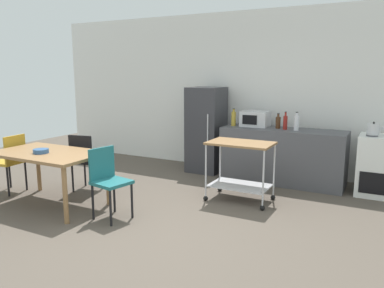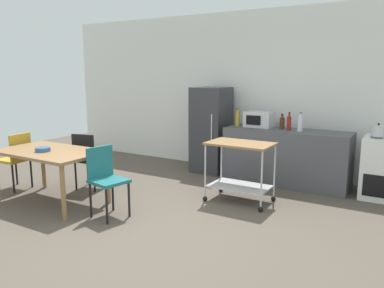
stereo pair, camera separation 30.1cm
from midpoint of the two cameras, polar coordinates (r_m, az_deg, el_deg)
ground_plane at (r=4.72m, az=-5.34°, el=-11.99°), size 12.00×12.00×0.00m
back_wall at (r=7.19m, az=9.93°, el=7.58°), size 8.40×0.12×2.90m
kitchen_counter at (r=6.47m, az=15.13°, el=-1.90°), size 2.00×0.64×0.90m
dining_table at (r=5.61m, az=-18.91°, el=-1.71°), size 1.50×0.90×0.75m
chair_mustard at (r=6.47m, az=-23.53°, el=-1.81°), size 0.44×0.44×0.89m
chair_black at (r=6.12m, az=-13.88°, el=-1.89°), size 0.47×0.47×0.89m
chair_teal at (r=4.93m, az=-11.01°, el=-4.80°), size 0.47×0.47×0.89m
refrigerator at (r=7.03m, az=4.08°, el=2.11°), size 0.60×0.63×1.55m
kitchen_cart at (r=5.43m, az=8.76°, el=-2.69°), size 0.91×0.57×0.85m
bottle_wine at (r=6.64m, az=8.10°, el=3.75°), size 0.08×0.08×0.30m
microwave at (r=6.61m, az=11.30°, el=3.63°), size 0.46×0.35×0.26m
bottle_soy_sauce at (r=6.44m, az=14.58°, el=3.06°), size 0.08×0.08×0.25m
bottle_soda at (r=6.33m, az=15.59°, el=3.04°), size 0.07×0.07×0.29m
bottle_sparkling_water at (r=6.26m, az=17.16°, el=2.97°), size 0.08×0.08×0.30m
fruit_bowl at (r=5.54m, az=-19.91°, el=-0.77°), size 0.20×0.20×0.06m
kettle at (r=6.07m, az=27.30°, el=1.76°), size 0.24×0.17×0.19m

